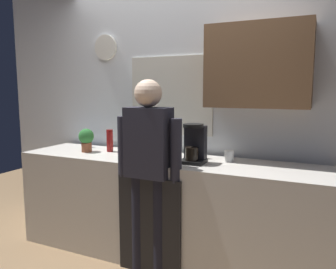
# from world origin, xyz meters

# --- Properties ---
(kitchen_counter) EXTENTS (2.81, 0.64, 0.91)m
(kitchen_counter) POSITION_xyz_m (0.00, 0.30, 0.46)
(kitchen_counter) COLOR beige
(kitchen_counter) RESTS_ON ground_plane
(dishwasher_panel) EXTENTS (0.56, 0.02, 0.82)m
(dishwasher_panel) POSITION_xyz_m (0.02, -0.03, 0.41)
(dishwasher_panel) COLOR black
(dishwasher_panel) RESTS_ON ground_plane
(back_wall_assembly) EXTENTS (4.41, 0.42, 2.60)m
(back_wall_assembly) POSITION_xyz_m (0.10, 0.70, 1.36)
(back_wall_assembly) COLOR silver
(back_wall_assembly) RESTS_ON ground_plane
(coffee_maker) EXTENTS (0.20, 0.20, 0.33)m
(coffee_maker) POSITION_xyz_m (0.29, 0.26, 1.06)
(coffee_maker) COLOR black
(coffee_maker) RESTS_ON kitchen_counter
(bottle_red_vinegar) EXTENTS (0.06, 0.06, 0.22)m
(bottle_red_vinegar) POSITION_xyz_m (-0.64, 0.38, 1.02)
(bottle_red_vinegar) COLOR maroon
(bottle_red_vinegar) RESTS_ON kitchen_counter
(bottle_green_wine) EXTENTS (0.07, 0.07, 0.30)m
(bottle_green_wine) POSITION_xyz_m (-0.35, 0.15, 1.06)
(bottle_green_wine) COLOR #195923
(bottle_green_wine) RESTS_ON kitchen_counter
(bottle_clear_soda) EXTENTS (0.09, 0.09, 0.28)m
(bottle_clear_soda) POSITION_xyz_m (-0.37, 0.52, 1.05)
(bottle_clear_soda) COLOR #2D8C33
(bottle_clear_soda) RESTS_ON kitchen_counter
(bottle_dark_sauce) EXTENTS (0.06, 0.06, 0.18)m
(bottle_dark_sauce) POSITION_xyz_m (0.28, 0.45, 1.00)
(bottle_dark_sauce) COLOR black
(bottle_dark_sauce) RESTS_ON kitchen_counter
(cup_white_mug) EXTENTS (0.08, 0.08, 0.09)m
(cup_white_mug) POSITION_xyz_m (0.55, 0.43, 0.96)
(cup_white_mug) COLOR white
(cup_white_mug) RESTS_ON kitchen_counter
(potted_plant) EXTENTS (0.15, 0.15, 0.23)m
(potted_plant) POSITION_xyz_m (-0.84, 0.28, 1.04)
(potted_plant) COLOR #9E5638
(potted_plant) RESTS_ON kitchen_counter
(dish_soap) EXTENTS (0.06, 0.06, 0.18)m
(dish_soap) POSITION_xyz_m (-1.01, 0.50, 0.99)
(dish_soap) COLOR blue
(dish_soap) RESTS_ON kitchen_counter
(person_at_sink) EXTENTS (0.57, 0.22, 1.60)m
(person_at_sink) POSITION_xyz_m (0.00, 0.00, 0.95)
(person_at_sink) COLOR black
(person_at_sink) RESTS_ON ground_plane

